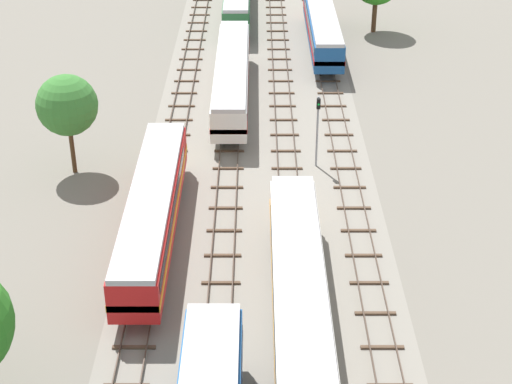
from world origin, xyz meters
name	(u,v)px	position (x,y,z in m)	size (l,w,h in m)	color
ground_plane	(256,118)	(0.00, 56.00, 0.00)	(480.00, 480.00, 0.00)	slate
ballast_bed	(256,118)	(0.00, 56.00, 0.00)	(17.64, 176.00, 0.01)	gray
track_far_left	(178,112)	(-6.82, 57.00, 0.14)	(2.40, 126.00, 0.29)	#47382D
track_left	(230,112)	(-2.27, 57.00, 0.14)	(2.40, 126.00, 0.29)	#47382D
track_centre_left	(281,112)	(2.27, 57.00, 0.14)	(2.40, 126.00, 0.29)	#47382D
track_centre	(333,112)	(6.82, 57.00, 0.14)	(2.40, 126.00, 0.29)	#47382D
diesel_railcar_centre_left_near	(297,285)	(2.27, 27.82, 2.60)	(2.96, 20.50, 3.80)	beige
diesel_railcar_far_left_mid	(151,209)	(-6.82, 36.12, 2.60)	(2.96, 20.50, 3.80)	red
passenger_coach_left_midfar	(230,75)	(-2.27, 59.61, 2.61)	(2.96, 22.00, 3.80)	white
diesel_railcar_centre_far	(320,26)	(6.82, 73.54, 2.60)	(2.96, 20.50, 3.80)	#194C8C
signal_post_nearest	(316,123)	(4.55, 47.03, 3.66)	(0.28, 0.47, 5.81)	gray
lineside_tree_0	(65,105)	(-14.02, 46.08, 5.54)	(4.57, 4.57, 7.84)	#4C331E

